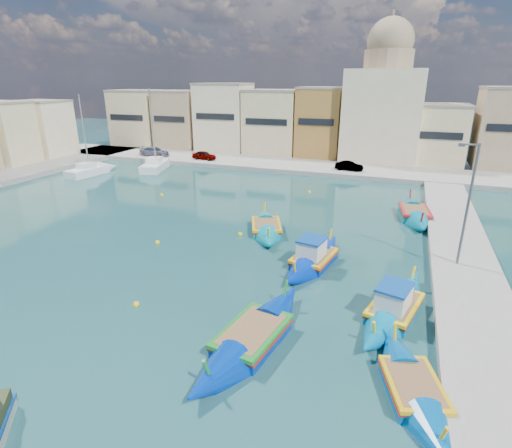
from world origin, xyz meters
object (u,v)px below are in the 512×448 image
at_px(luzzu_blue_cabin, 313,259).
at_px(luzzu_cyan_mid, 414,214).
at_px(church_block, 384,102).
at_px(luzzu_blue_south, 252,338).
at_px(quay_street_lamp, 467,205).
at_px(yacht_midnorth, 97,170).
at_px(luzzu_turquoise_cabin, 394,309).
at_px(luzzu_green, 266,229).
at_px(luzzu_cyan_south, 413,390).
at_px(yacht_north, 159,164).

relative_size(luzzu_blue_cabin, luzzu_cyan_mid, 0.88).
bearing_deg(luzzu_cyan_mid, church_block, 101.75).
xyz_separation_m(luzzu_blue_cabin, luzzu_blue_south, (-0.76, -9.10, -0.07)).
xyz_separation_m(quay_street_lamp, yacht_midnorth, (-40.63, 14.39, -3.92)).
distance_m(luzzu_cyan_mid, luzzu_blue_south, 22.45).
height_order(luzzu_turquoise_cabin, luzzu_blue_south, luzzu_turquoise_cabin).
xyz_separation_m(quay_street_lamp, luzzu_turquoise_cabin, (-3.38, -6.68, -3.98)).
distance_m(luzzu_turquoise_cabin, luzzu_green, 13.36).
bearing_deg(luzzu_blue_cabin, luzzu_turquoise_cabin, -40.05).
height_order(quay_street_lamp, luzzu_blue_south, quay_street_lamp).
height_order(luzzu_blue_cabin, luzzu_green, luzzu_blue_cabin).
bearing_deg(luzzu_blue_cabin, luzzu_blue_south, -94.75).
relative_size(luzzu_cyan_south, yacht_north, 0.69).
bearing_deg(luzzu_blue_south, church_block, 87.61).
xyz_separation_m(luzzu_cyan_mid, luzzu_cyan_south, (0.00, -22.19, -0.05)).
height_order(luzzu_cyan_south, yacht_midnorth, yacht_midnorth).
height_order(luzzu_green, yacht_north, yacht_north).
distance_m(quay_street_lamp, luzzu_cyan_mid, 11.03).
bearing_deg(quay_street_lamp, yacht_midnorth, 160.50).
xyz_separation_m(luzzu_cyan_south, yacht_north, (-32.73, 32.39, 0.19)).
xyz_separation_m(luzzu_blue_cabin, luzzu_cyan_mid, (6.14, 12.27, -0.07)).
height_order(luzzu_blue_cabin, luzzu_cyan_mid, luzzu_blue_cabin).
distance_m(church_block, yacht_midnorth, 39.37).
bearing_deg(luzzu_blue_south, yacht_north, 129.30).
bearing_deg(luzzu_cyan_south, luzzu_cyan_mid, 90.00).
height_order(church_block, quay_street_lamp, church_block).
relative_size(luzzu_cyan_mid, yacht_north, 0.89).
bearing_deg(luzzu_turquoise_cabin, yacht_north, 139.84).
bearing_deg(luzzu_blue_south, luzzu_blue_cabin, 85.25).
relative_size(church_block, luzzu_green, 2.23).
bearing_deg(luzzu_turquoise_cabin, luzzu_green, 138.54).
distance_m(church_block, luzzu_blue_south, 46.16).
xyz_separation_m(quay_street_lamp, luzzu_blue_south, (-9.34, -11.40, -4.04)).
distance_m(luzzu_cyan_mid, luzzu_green, 13.44).
relative_size(church_block, quay_street_lamp, 2.39).
distance_m(quay_street_lamp, luzzu_green, 14.16).
distance_m(church_block, luzzu_cyan_south, 47.21).
xyz_separation_m(luzzu_blue_south, yacht_midnorth, (-31.30, 25.79, 0.12)).
bearing_deg(yacht_midnorth, luzzu_green, -24.16).
bearing_deg(luzzu_blue_cabin, yacht_midnorth, 152.49).
relative_size(luzzu_blue_cabin, yacht_north, 0.78).
bearing_deg(luzzu_green, luzzu_turquoise_cabin, -41.46).
relative_size(quay_street_lamp, luzzu_green, 0.93).
distance_m(quay_street_lamp, yacht_midnorth, 43.28).
bearing_deg(luzzu_cyan_south, quay_street_lamp, 78.70).
distance_m(church_block, luzzu_turquoise_cabin, 41.66).
bearing_deg(church_block, luzzu_cyan_mid, -78.25).
relative_size(luzzu_cyan_mid, luzzu_blue_south, 0.99).
xyz_separation_m(church_block, luzzu_green, (-5.95, -31.83, -8.12)).
relative_size(church_block, yacht_north, 1.72).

